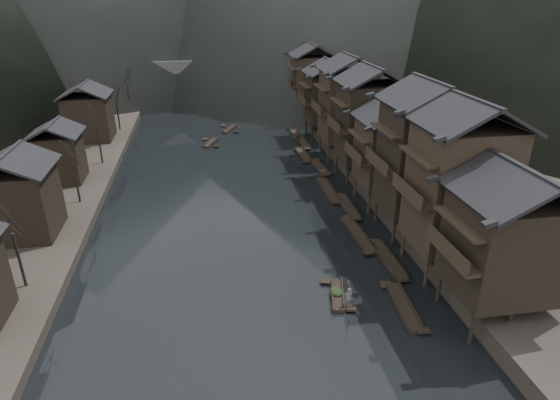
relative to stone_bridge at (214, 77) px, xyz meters
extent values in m
plane|color=black|center=(0.00, -72.00, -5.11)|extent=(300.00, 300.00, 0.00)
cube|color=#2D2823|center=(35.00, -32.00, -4.21)|extent=(40.00, 200.00, 1.80)
cylinder|color=black|center=(14.20, -82.40, -3.81)|extent=(0.30, 0.30, 2.90)
cylinder|color=black|center=(14.20, -77.60, -3.81)|extent=(0.30, 0.30, 2.90)
cylinder|color=black|center=(16.95, -82.40, -3.81)|extent=(0.30, 0.30, 2.90)
cylinder|color=black|center=(16.95, -77.60, -3.81)|extent=(0.30, 0.30, 2.90)
cube|color=black|center=(17.30, -80.00, 1.09)|extent=(7.00, 6.00, 7.19)
cube|color=black|center=(13.30, -80.00, 0.73)|extent=(1.20, 5.70, 0.25)
cylinder|color=black|center=(14.20, -75.40, -3.81)|extent=(0.30, 0.30, 2.90)
cylinder|color=black|center=(14.20, -70.60, -3.81)|extent=(0.30, 0.30, 2.90)
cylinder|color=black|center=(16.95, -75.40, -3.81)|extent=(0.30, 0.30, 2.90)
cylinder|color=black|center=(16.95, -70.60, -3.81)|extent=(0.30, 0.30, 2.90)
cube|color=black|center=(17.30, -73.00, 2.60)|extent=(7.00, 6.00, 10.21)
cube|color=black|center=(13.30, -73.00, 2.09)|extent=(1.20, 5.70, 0.25)
cylinder|color=black|center=(14.20, -68.40, -3.81)|extent=(0.30, 0.30, 2.90)
cylinder|color=black|center=(14.20, -63.60, -3.81)|extent=(0.30, 0.30, 2.90)
cylinder|color=black|center=(16.95, -68.40, -3.81)|extent=(0.30, 0.30, 2.90)
cylinder|color=black|center=(16.95, -63.60, -3.81)|extent=(0.30, 0.30, 2.90)
cube|color=black|center=(17.30, -66.00, 2.69)|extent=(7.00, 6.00, 10.41)
cube|color=black|center=(13.30, -66.00, 2.17)|extent=(1.20, 5.70, 0.25)
cylinder|color=black|center=(14.20, -61.40, -3.81)|extent=(0.30, 0.30, 2.90)
cylinder|color=black|center=(14.20, -56.60, -3.81)|extent=(0.30, 0.30, 2.90)
cylinder|color=black|center=(16.95, -61.40, -3.81)|extent=(0.30, 0.30, 2.90)
cylinder|color=black|center=(16.95, -56.60, -3.81)|extent=(0.30, 0.30, 2.90)
cube|color=black|center=(17.30, -59.00, 1.03)|extent=(7.00, 6.00, 7.07)
cube|color=black|center=(13.30, -59.00, 0.67)|extent=(1.20, 5.70, 0.25)
cylinder|color=black|center=(14.20, -53.40, -3.81)|extent=(0.30, 0.30, 2.90)
cylinder|color=black|center=(14.20, -48.60, -3.81)|extent=(0.30, 0.30, 2.90)
cylinder|color=black|center=(16.95, -53.40, -3.81)|extent=(0.30, 0.30, 2.90)
cylinder|color=black|center=(16.95, -48.60, -3.81)|extent=(0.30, 0.30, 2.90)
cube|color=black|center=(17.30, -51.00, 2.26)|extent=(7.00, 6.00, 9.53)
cube|color=black|center=(13.30, -51.00, 1.78)|extent=(1.20, 5.70, 0.25)
cylinder|color=black|center=(14.20, -44.40, -3.81)|extent=(0.30, 0.30, 2.90)
cylinder|color=black|center=(14.20, -39.60, -3.81)|extent=(0.30, 0.30, 2.90)
cylinder|color=black|center=(16.95, -44.40, -3.81)|extent=(0.30, 0.30, 2.90)
cylinder|color=black|center=(16.95, -39.60, -3.81)|extent=(0.30, 0.30, 2.90)
cube|color=black|center=(17.30, -42.00, 2.34)|extent=(7.00, 6.00, 9.71)
cube|color=black|center=(13.30, -42.00, 1.86)|extent=(1.20, 5.70, 0.25)
cylinder|color=black|center=(14.20, -34.40, -3.81)|extent=(0.30, 0.30, 2.90)
cylinder|color=black|center=(14.20, -29.60, -3.81)|extent=(0.30, 0.30, 2.90)
cylinder|color=black|center=(16.95, -34.40, -3.81)|extent=(0.30, 0.30, 2.90)
cylinder|color=black|center=(16.95, -29.60, -3.81)|extent=(0.30, 0.30, 2.90)
cube|color=black|center=(17.30, -32.00, 1.36)|extent=(7.00, 6.00, 7.73)
cube|color=black|center=(13.30, -32.00, 0.97)|extent=(1.20, 5.70, 0.25)
cylinder|color=black|center=(14.20, -22.40, -3.81)|extent=(0.30, 0.30, 2.90)
cylinder|color=black|center=(14.20, -17.60, -3.81)|extent=(0.30, 0.30, 2.90)
cylinder|color=black|center=(16.95, -22.40, -3.81)|extent=(0.30, 0.30, 2.90)
cylinder|color=black|center=(16.95, -17.60, -3.81)|extent=(0.30, 0.30, 2.90)
cube|color=black|center=(17.30, -20.00, 1.96)|extent=(7.00, 6.00, 8.94)
cube|color=black|center=(13.30, -20.00, 1.51)|extent=(1.20, 5.70, 0.25)
cube|color=black|center=(-20.50, -62.00, -0.66)|extent=(6.00, 6.00, 6.50)
cube|color=black|center=(-20.50, -48.00, -1.01)|extent=(5.00, 5.00, 5.80)
cube|color=black|center=(-20.50, -30.00, -0.51)|extent=(6.50, 6.50, 6.80)
cylinder|color=black|center=(-17.00, -71.39, -1.56)|extent=(0.24, 0.24, 4.70)
cylinder|color=black|center=(-17.00, -55.01, -1.70)|extent=(0.24, 0.24, 4.42)
cylinder|color=black|center=(-17.00, -42.06, -1.32)|extent=(0.24, 0.24, 5.18)
cylinder|color=black|center=(-17.00, -24.67, -1.65)|extent=(0.24, 0.24, 4.52)
cylinder|color=black|center=(-17.00, -11.17, -1.42)|extent=(0.24, 0.24, 4.98)
cube|color=black|center=(11.23, -77.95, -4.96)|extent=(1.64, 6.16, 0.30)
cube|color=black|center=(11.23, -77.95, -4.78)|extent=(1.69, 6.05, 0.10)
cube|color=black|center=(10.96, -75.04, -4.82)|extent=(1.00, 0.83, 0.33)
cube|color=black|center=(11.49, -80.86, -4.82)|extent=(1.00, 0.83, 0.33)
cube|color=black|center=(12.59, -71.29, -4.96)|extent=(1.11, 6.70, 0.30)
cube|color=black|center=(12.59, -71.29, -4.78)|extent=(1.16, 6.56, 0.10)
cube|color=black|center=(12.59, -68.08, -4.82)|extent=(0.94, 0.82, 0.34)
cube|color=black|center=(12.59, -74.50, -4.82)|extent=(0.94, 0.82, 0.34)
cube|color=black|center=(11.41, -66.15, -4.96)|extent=(1.39, 7.64, 0.30)
cube|color=black|center=(11.41, -66.15, -4.78)|extent=(1.44, 7.49, 0.10)
cube|color=black|center=(11.55, -62.50, -4.82)|extent=(0.97, 0.97, 0.37)
cube|color=black|center=(11.27, -69.80, -4.82)|extent=(0.97, 0.97, 0.37)
cube|color=black|center=(12.35, -59.76, -4.96)|extent=(1.26, 6.67, 0.30)
cube|color=black|center=(12.35, -59.76, -4.78)|extent=(1.31, 6.54, 0.10)
cube|color=black|center=(12.27, -56.57, -4.82)|extent=(0.95, 0.84, 0.34)
cube|color=black|center=(12.42, -62.95, -4.82)|extent=(0.95, 0.84, 0.34)
cube|color=black|center=(11.42, -54.86, -4.96)|extent=(1.24, 7.43, 0.30)
cube|color=black|center=(11.42, -54.86, -4.78)|extent=(1.29, 7.28, 0.10)
cube|color=black|center=(11.35, -51.30, -4.82)|extent=(0.95, 0.93, 0.36)
cube|color=black|center=(11.49, -58.42, -4.82)|extent=(0.95, 0.93, 0.36)
cube|color=black|center=(12.31, -46.91, -4.96)|extent=(1.59, 6.45, 0.30)
cube|color=black|center=(12.31, -46.91, -4.78)|extent=(1.64, 6.33, 0.10)
cube|color=black|center=(12.55, -43.86, -4.82)|extent=(0.99, 0.86, 0.34)
cube|color=black|center=(12.07, -49.97, -4.82)|extent=(0.99, 0.86, 0.34)
cube|color=black|center=(11.22, -41.19, -4.96)|extent=(1.50, 6.46, 0.30)
cube|color=black|center=(11.22, -41.19, -4.78)|extent=(1.54, 6.34, 0.10)
cube|color=black|center=(11.41, -38.12, -4.82)|extent=(0.98, 0.85, 0.34)
cube|color=black|center=(11.03, -44.26, -4.82)|extent=(0.98, 0.85, 0.34)
cube|color=black|center=(12.49, -35.24, -4.96)|extent=(1.16, 6.95, 0.30)
cube|color=black|center=(12.49, -35.24, -4.78)|extent=(1.21, 6.81, 0.10)
cube|color=black|center=(12.46, -31.91, -4.82)|extent=(0.94, 0.86, 0.35)
cube|color=black|center=(12.51, -38.57, -4.82)|extent=(0.94, 0.86, 0.35)
cube|color=black|center=(12.10, -29.76, -4.96)|extent=(2.01, 7.13, 0.30)
cube|color=black|center=(12.10, -29.76, -4.78)|extent=(2.05, 7.00, 0.10)
cube|color=black|center=(11.66, -26.41, -4.82)|extent=(1.04, 0.98, 0.35)
cube|color=black|center=(12.55, -33.11, -4.82)|extent=(1.04, 0.98, 0.35)
cube|color=black|center=(11.86, -23.74, -4.96)|extent=(1.25, 6.89, 0.30)
cube|color=black|center=(11.86, -23.74, -4.78)|extent=(1.30, 6.75, 0.10)
cube|color=black|center=(11.79, -20.44, -4.82)|extent=(0.95, 0.86, 0.35)
cube|color=black|center=(11.93, -27.03, -4.82)|extent=(0.95, 0.86, 0.35)
cube|color=black|center=(12.64, -18.24, -4.96)|extent=(1.85, 6.56, 0.30)
cube|color=black|center=(12.64, -18.24, -4.78)|extent=(1.89, 6.44, 0.10)
cube|color=black|center=(13.00, -15.15, -4.82)|extent=(1.02, 0.90, 0.34)
cube|color=black|center=(12.27, -21.33, -4.82)|extent=(1.02, 0.90, 0.34)
cube|color=black|center=(11.83, -11.01, -4.96)|extent=(1.94, 7.70, 0.30)
cube|color=black|center=(11.83, -11.01, -4.78)|extent=(1.97, 7.55, 0.10)
cube|color=black|center=(12.23, -7.37, -4.82)|extent=(1.03, 1.03, 0.37)
cube|color=black|center=(11.42, -14.64, -4.82)|extent=(1.03, 1.03, 0.37)
cube|color=black|center=(-2.10, -32.80, -4.96)|extent=(2.59, 4.72, 0.30)
cube|color=black|center=(-2.10, -32.80, -4.78)|extent=(2.61, 4.65, 0.10)
cube|color=black|center=(-2.90, -30.71, -4.82)|extent=(1.00, 0.85, 0.29)
cube|color=black|center=(-1.31, -34.90, -4.82)|extent=(1.00, 0.85, 0.29)
cube|color=black|center=(1.45, -25.01, -4.96)|extent=(2.97, 4.98, 0.30)
cube|color=black|center=(1.45, -25.01, -4.78)|extent=(2.97, 4.91, 0.10)
cube|color=black|center=(0.47, -22.82, -4.82)|extent=(1.03, 0.92, 0.30)
cube|color=black|center=(2.44, -27.20, -4.82)|extent=(1.03, 0.92, 0.30)
cube|color=black|center=(3.83, -17.54, -4.96)|extent=(3.25, 4.59, 0.30)
cube|color=black|center=(3.83, -17.54, -4.78)|extent=(3.24, 4.53, 0.10)
cube|color=black|center=(2.69, -15.58, -4.82)|extent=(1.03, 0.94, 0.29)
cube|color=black|center=(4.98, -19.51, -4.82)|extent=(1.03, 0.94, 0.29)
cube|color=black|center=(-5.10, -3.32, -4.96)|extent=(3.21, 5.07, 0.30)
cube|color=black|center=(-5.10, -3.32, -4.78)|extent=(3.21, 5.00, 0.10)
cube|color=black|center=(-6.21, -1.10, -4.82)|extent=(1.05, 0.96, 0.30)
cube|color=black|center=(-3.99, -5.53, -4.82)|extent=(1.05, 0.96, 0.30)
cube|color=#4C4C4F|center=(0.00, 0.00, 2.09)|extent=(40.00, 6.00, 1.60)
cube|color=#4C4C4F|center=(0.00, -2.70, 3.39)|extent=(40.00, 0.50, 1.00)
cube|color=#4C4C4F|center=(0.00, 2.70, 3.39)|extent=(40.00, 0.50, 1.00)
cube|color=#4C4C4F|center=(-14.00, 0.00, -1.91)|extent=(3.20, 6.00, 6.40)
cube|color=#4C4C4F|center=(-4.50, 0.00, -1.91)|extent=(3.20, 6.00, 6.40)
cube|color=#4C4C4F|center=(4.50, 0.00, -1.91)|extent=(3.20, 6.00, 6.40)
cube|color=#4C4C4F|center=(14.00, 0.00, -1.91)|extent=(3.20, 6.00, 6.40)
cube|color=black|center=(6.63, -75.72, -4.96)|extent=(1.93, 4.34, 0.30)
cube|color=black|center=(6.63, -75.72, -4.78)|extent=(1.95, 4.27, 0.10)
cube|color=black|center=(6.13, -73.75, -4.82)|extent=(0.89, 0.71, 0.28)
cube|color=black|center=(7.13, -77.70, -4.82)|extent=(0.89, 0.71, 0.28)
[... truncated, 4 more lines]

